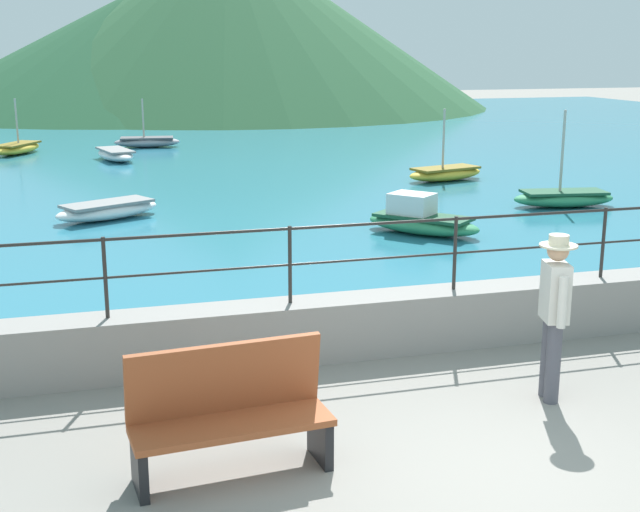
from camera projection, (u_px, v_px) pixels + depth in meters
ground_plane at (498, 478)px, 7.22m from camera, size 120.00×120.00×0.00m
promenade_wall at (374, 324)px, 10.13m from camera, size 20.00×0.56×0.70m
railing at (375, 244)px, 9.89m from camera, size 18.44×0.04×0.90m
lake_water at (169, 145)px, 31.34m from camera, size 64.00×44.32×0.06m
hill_main at (228, 20)px, 49.75m from camera, size 30.46×30.46×10.10m
hill_secondary at (148, 48)px, 48.94m from camera, size 27.57×27.57×6.92m
bench_main at (229, 410)px, 7.22m from camera, size 1.74×0.69×1.13m
person_walking at (554, 309)px, 8.61m from camera, size 0.38×0.56×1.75m
bollard at (192, 382)px, 8.59m from camera, size 0.24×0.24×0.53m
boat_0 at (564, 198)px, 19.04m from camera, size 2.41×1.25×2.15m
boat_1 at (108, 210)px, 17.68m from camera, size 2.46×1.86×0.36m
boat_2 at (115, 154)px, 26.74m from camera, size 1.41×2.45×0.36m
boat_3 at (17, 148)px, 28.34m from camera, size 1.87×2.45×1.83m
boat_4 at (445, 173)px, 22.75m from camera, size 2.46×1.47×1.91m
boat_5 at (147, 142)px, 30.23m from camera, size 2.38×1.15×1.71m
boat_6 at (421, 220)px, 16.31m from camera, size 2.19×2.33×0.76m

